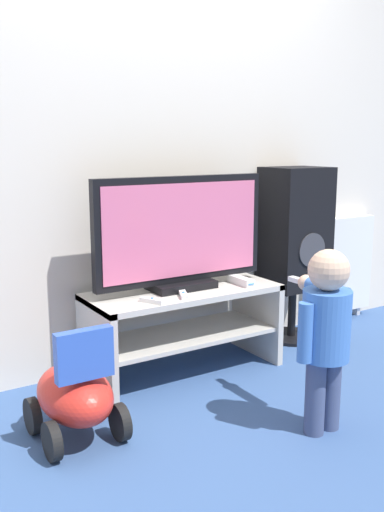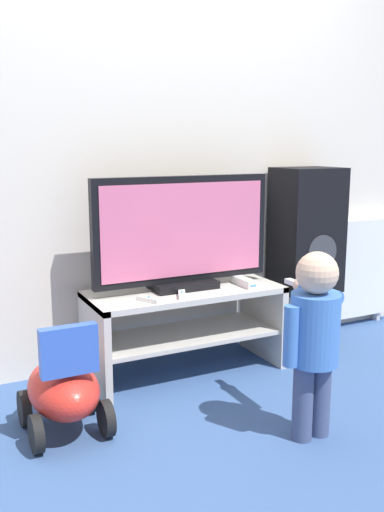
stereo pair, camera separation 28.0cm
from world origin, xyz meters
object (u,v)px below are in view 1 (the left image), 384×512
(remote_primary, at_px, (152,301))
(ride_on_toy, at_px, (76,394))
(remote_secondary, at_px, (183,295))
(child, at_px, (325,326))
(television, at_px, (181,234))
(speaker_tower, at_px, (295,232))
(game_console, at_px, (241,281))
(radiator, at_px, (339,265))

(remote_primary, relative_size, ride_on_toy, 0.26)
(remote_secondary, xyz_separation_m, child, (0.25, -0.73, -0.00))
(television, relative_size, child, 1.23)
(remote_secondary, bearing_deg, child, -71.14)
(child, distance_m, ride_on_toy, 1.08)
(speaker_tower, distance_m, ride_on_toy, 1.74)
(game_console, relative_size, child, 0.23)
(remote_primary, bearing_deg, child, -58.68)
(remote_primary, distance_m, child, 0.83)
(game_console, distance_m, radiator, 1.13)
(child, relative_size, radiator, 1.11)
(television, xyz_separation_m, game_console, (0.32, -0.10, -0.27))
(television, height_order, game_console, television)
(television, height_order, speaker_tower, speaker_tower)
(game_console, xyz_separation_m, remote_secondary, (-0.40, -0.05, -0.01))
(game_console, bearing_deg, television, 162.39)
(remote_secondary, bearing_deg, ride_on_toy, -161.08)
(television, bearing_deg, radiator, 8.40)
(child, bearing_deg, game_console, 79.10)
(television, bearing_deg, ride_on_toy, -153.10)
(child, height_order, speaker_tower, speaker_tower)
(remote_secondary, distance_m, ride_on_toy, 0.76)
(radiator, bearing_deg, game_console, -164.14)
(ride_on_toy, bearing_deg, television, 26.90)
(television, relative_size, remote_secondary, 7.40)
(child, xyz_separation_m, radiator, (1.24, 1.08, -0.08))
(game_console, height_order, remote_secondary, game_console)
(remote_secondary, height_order, speaker_tower, speaker_tower)
(game_console, relative_size, remote_secondary, 1.36)
(radiator, bearing_deg, remote_primary, -167.45)
(remote_primary, bearing_deg, game_console, 6.15)
(game_console, xyz_separation_m, child, (-0.15, -0.78, -0.01))
(television, relative_size, radiator, 1.36)
(remote_secondary, distance_m, child, 0.77)
(remote_secondary, bearing_deg, game_console, 6.97)
(television, height_order, radiator, television)
(game_console, height_order, radiator, radiator)
(child, xyz_separation_m, speaker_tower, (0.69, 0.95, 0.21))
(game_console, bearing_deg, speaker_tower, 18.02)
(game_console, relative_size, radiator, 0.25)
(game_console, bearing_deg, remote_primary, -173.85)
(remote_primary, relative_size, child, 0.17)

